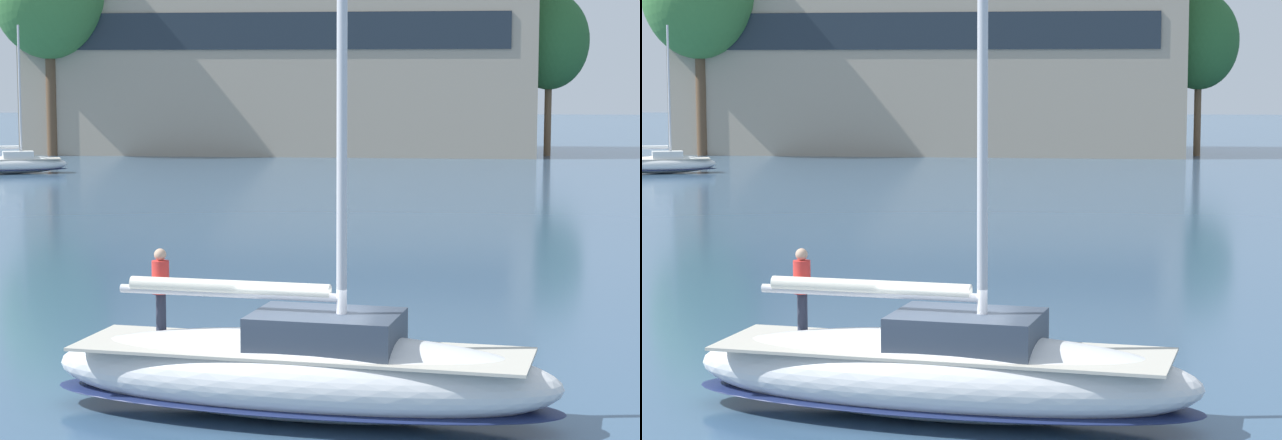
% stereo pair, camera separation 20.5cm
% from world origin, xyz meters
% --- Properties ---
extents(ground_plane, '(400.00, 400.00, 0.00)m').
position_xyz_m(ground_plane, '(0.00, 0.00, 0.00)').
color(ground_plane, '#385675').
extents(waterfront_building, '(43.58, 16.80, 19.13)m').
position_xyz_m(waterfront_building, '(-12.83, 84.52, 9.60)').
color(waterfront_building, tan).
rests_on(waterfront_building, ground).
extents(tree_shore_left, '(6.50, 6.50, 13.38)m').
position_xyz_m(tree_shore_left, '(9.46, 81.50, 9.37)').
color(tree_shore_left, brown).
rests_on(tree_shore_left, ground).
extents(sailboat_main, '(10.19, 4.07, 13.61)m').
position_xyz_m(sailboat_main, '(0.02, -0.00, 0.93)').
color(sailboat_main, silver).
rests_on(sailboat_main, ground).
extents(sailboat_moored_near_marina, '(7.40, 4.73, 9.90)m').
position_xyz_m(sailboat_moored_near_marina, '(-27.32, 57.61, 0.67)').
color(sailboat_moored_near_marina, white).
rests_on(sailboat_moored_near_marina, ground).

